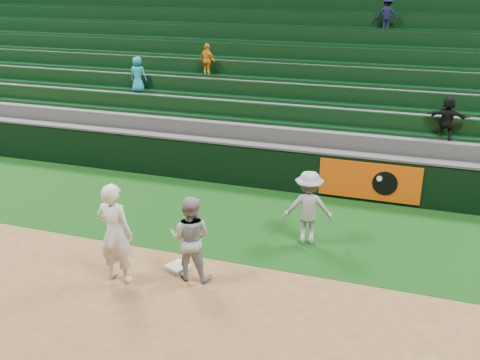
% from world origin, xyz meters
% --- Properties ---
extents(ground, '(70.00, 70.00, 0.00)m').
position_xyz_m(ground, '(0.00, 0.00, 0.00)').
color(ground, brown).
rests_on(ground, ground).
extents(foul_grass, '(36.00, 4.20, 0.01)m').
position_xyz_m(foul_grass, '(0.00, 3.00, 0.00)').
color(foul_grass, black).
rests_on(foul_grass, ground).
extents(first_base, '(0.52, 0.52, 0.09)m').
position_xyz_m(first_base, '(-0.30, 0.31, 0.04)').
color(first_base, silver).
rests_on(first_base, ground).
extents(first_baseman, '(0.76, 0.52, 2.02)m').
position_xyz_m(first_baseman, '(-1.22, -0.42, 1.01)').
color(first_baseman, silver).
rests_on(first_baseman, ground).
extents(baserunner, '(0.88, 0.70, 1.72)m').
position_xyz_m(baserunner, '(0.10, 0.11, 0.86)').
color(baserunner, gray).
rests_on(baserunner, ground).
extents(base_coach, '(1.19, 0.83, 1.68)m').
position_xyz_m(base_coach, '(1.95, 2.29, 0.85)').
color(base_coach, gray).
rests_on(base_coach, foul_grass).
extents(field_wall, '(36.00, 0.45, 1.25)m').
position_xyz_m(field_wall, '(0.03, 5.20, 0.63)').
color(field_wall, black).
rests_on(field_wall, ground).
extents(stadium_seating, '(36.00, 5.95, 4.96)m').
position_xyz_m(stadium_seating, '(0.00, 8.97, 1.70)').
color(stadium_seating, '#3D3D3F').
rests_on(stadium_seating, ground).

